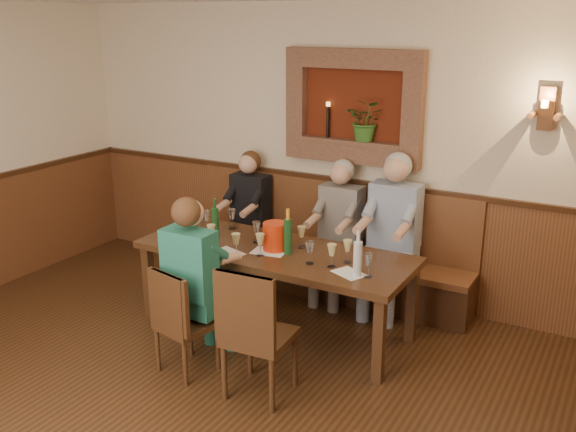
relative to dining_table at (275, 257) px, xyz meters
name	(u,v)px	position (x,y,z in m)	size (l,w,h in m)	color
room_shell	(107,159)	(0.00, -1.85, 1.21)	(6.04, 6.04, 2.82)	beige
wainscoting	(124,363)	(0.00, -1.85, -0.09)	(6.02, 6.02, 1.15)	#5B311A
wall_niche	(356,112)	(0.24, 1.09, 1.13)	(1.36, 0.30, 1.06)	#531B0B
wall_sconce	(546,110)	(1.90, 1.08, 1.27)	(0.25, 0.20, 0.35)	#5B311A
dining_table	(275,257)	(0.00, 0.00, 0.00)	(2.40, 0.90, 0.75)	black
bench	(323,260)	(0.00, 0.94, -0.35)	(3.00, 0.45, 1.11)	#381E0F
chair_near_left	(186,342)	(-0.24, -0.96, -0.42)	(0.45, 0.45, 0.87)	black
chair_near_right	(259,358)	(0.42, -0.95, -0.38)	(0.48, 0.48, 1.01)	black
person_bench_left	(247,228)	(-0.84, 0.84, -0.12)	(0.39, 0.48, 1.36)	black
person_bench_mid	(337,244)	(0.19, 0.84, -0.11)	(0.40, 0.49, 1.38)	#4E4B47
person_bench_right	(390,248)	(0.73, 0.84, -0.05)	(0.45, 0.56, 1.50)	navy
person_chair_front	(198,295)	(-0.24, -0.78, -0.10)	(0.41, 0.50, 1.39)	#185255
spittoon_bucket	(275,236)	(0.01, -0.01, 0.19)	(0.21, 0.21, 0.24)	red
wine_bottle_green_a	(288,235)	(0.15, -0.04, 0.24)	(0.08, 0.08, 0.39)	#19471E
wine_bottle_green_b	(215,222)	(-0.63, 0.01, 0.22)	(0.07, 0.07, 0.36)	#19471E
water_bottle	(358,258)	(0.85, -0.20, 0.22)	(0.09, 0.09, 0.37)	silver
tasting_sheet_a	(183,240)	(-0.83, -0.21, 0.08)	(0.31, 0.22, 0.00)	white
tasting_sheet_b	(269,252)	(-0.01, -0.08, 0.08)	(0.29, 0.20, 0.00)	white
tasting_sheet_c	(349,273)	(0.78, -0.18, 0.08)	(0.25, 0.18, 0.00)	white
tasting_sheet_d	(227,253)	(-0.30, -0.28, 0.08)	(0.28, 0.20, 0.00)	white
wine_glass_0	(179,227)	(-0.91, -0.15, 0.17)	(0.08, 0.08, 0.19)	#D2C07D
wine_glass_1	(206,221)	(-0.81, 0.12, 0.17)	(0.08, 0.08, 0.19)	white
wine_glass_2	(211,235)	(-0.52, -0.20, 0.17)	(0.08, 0.08, 0.19)	#D2C07D
wine_glass_3	(257,232)	(-0.23, 0.07, 0.17)	(0.08, 0.08, 0.19)	white
wine_glass_4	(260,245)	(-0.03, -0.19, 0.17)	(0.08, 0.08, 0.19)	#D2C07D
wine_glass_5	(301,237)	(0.18, 0.15, 0.17)	(0.08, 0.08, 0.19)	#D2C07D
wine_glass_6	(310,253)	(0.42, -0.15, 0.17)	(0.08, 0.08, 0.19)	white
wine_glass_7	(347,251)	(0.67, 0.02, 0.17)	(0.08, 0.08, 0.19)	#D2C07D
wine_glass_8	(368,265)	(0.93, -0.17, 0.17)	(0.08, 0.08, 0.19)	white
wine_glass_9	(236,245)	(-0.20, -0.29, 0.17)	(0.08, 0.08, 0.19)	#D2C07D
wine_glass_10	(232,219)	(-0.63, 0.28, 0.17)	(0.08, 0.08, 0.19)	white
wine_glass_11	(332,256)	(0.60, -0.13, 0.17)	(0.08, 0.08, 0.19)	#D2C07D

